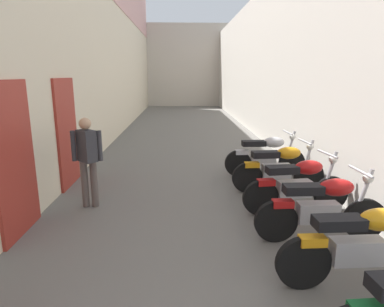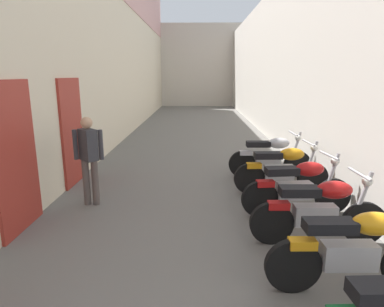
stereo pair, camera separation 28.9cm
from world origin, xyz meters
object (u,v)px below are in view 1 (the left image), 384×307
motorcycle_eighth (266,154)px  pedestrian_further_down (87,156)px  motorcycle_fourth (363,244)px  motorcycle_seventh (279,167)px  motorcycle_sixth (298,184)px  motorcycle_fifth (322,207)px

motorcycle_eighth → pedestrian_further_down: 3.94m
motorcycle_fourth → motorcycle_seventh: bearing=90.0°
pedestrian_further_down → motorcycle_fourth: bearing=-34.1°
motorcycle_fourth → motorcycle_eighth: same height
motorcycle_sixth → motorcycle_seventh: (0.00, 1.04, 0.00)m
motorcycle_sixth → motorcycle_fifth: bearing=-90.0°
motorcycle_seventh → pedestrian_further_down: size_ratio=1.18×
pedestrian_further_down → motorcycle_sixth: bearing=-6.3°
motorcycle_fifth → pedestrian_further_down: 3.80m
motorcycle_sixth → motorcycle_seventh: bearing=90.0°
pedestrian_further_down → motorcycle_seventh: bearing=10.4°
motorcycle_fifth → pedestrian_further_down: pedestrian_further_down is taller
motorcycle_fourth → motorcycle_seventh: (-0.00, 3.04, 0.00)m
motorcycle_fifth → motorcycle_seventh: same height
motorcycle_fourth → motorcycle_fifth: size_ratio=1.00×
motorcycle_seventh → pedestrian_further_down: (-3.53, -0.65, 0.42)m
motorcycle_sixth → pedestrian_further_down: pedestrian_further_down is taller
motorcycle_fifth → motorcycle_eighth: 3.06m
motorcycle_sixth → motorcycle_eighth: (0.00, 2.09, 0.00)m
motorcycle_seventh → motorcycle_eighth: 1.05m
motorcycle_fourth → motorcycle_eighth: 4.09m
motorcycle_eighth → pedestrian_further_down: size_ratio=1.18×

